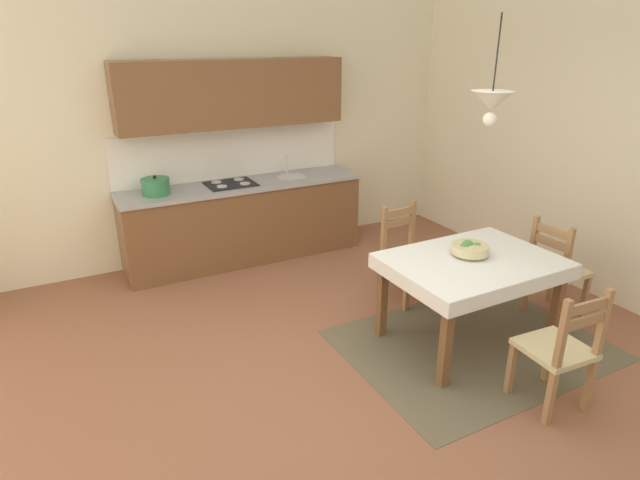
{
  "coord_description": "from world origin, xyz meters",
  "views": [
    {
      "loc": [
        -1.78,
        -2.77,
        2.43
      ],
      "look_at": [
        -0.03,
        0.55,
        0.96
      ],
      "focal_mm": 29.51,
      "sensor_mm": 36.0,
      "label": 1
    }
  ],
  "objects_px": {
    "dining_table": "(471,273)",
    "dining_chair_camera_side": "(560,350)",
    "kitchen_cabinetry": "(241,186)",
    "fruit_bowl": "(470,249)",
    "dining_chair_kitchen_side": "(406,256)",
    "dining_chair_window_side": "(556,270)",
    "pendant_lamp": "(492,102)"
  },
  "relations": [
    {
      "from": "dining_table",
      "to": "dining_chair_camera_side",
      "type": "height_order",
      "value": "dining_chair_camera_side"
    },
    {
      "from": "kitchen_cabinetry",
      "to": "fruit_bowl",
      "type": "relative_size",
      "value": 9.02
    },
    {
      "from": "dining_table",
      "to": "dining_chair_kitchen_side",
      "type": "distance_m",
      "value": 0.91
    },
    {
      "from": "dining_chair_window_side",
      "to": "dining_chair_camera_side",
      "type": "relative_size",
      "value": 1.0
    },
    {
      "from": "dining_chair_camera_side",
      "to": "fruit_bowl",
      "type": "xyz_separation_m",
      "value": [
        0.07,
        0.99,
        0.37
      ]
    },
    {
      "from": "dining_chair_window_side",
      "to": "dining_chair_kitchen_side",
      "type": "xyz_separation_m",
      "value": [
        -0.99,
        0.91,
        0.0
      ]
    },
    {
      "from": "dining_table",
      "to": "dining_chair_camera_side",
      "type": "relative_size",
      "value": 1.46
    },
    {
      "from": "pendant_lamp",
      "to": "fruit_bowl",
      "type": "bearing_deg",
      "value": -151.24
    },
    {
      "from": "fruit_bowl",
      "to": "dining_chair_window_side",
      "type": "bearing_deg",
      "value": -5.16
    },
    {
      "from": "dining_table",
      "to": "fruit_bowl",
      "type": "relative_size",
      "value": 4.54
    },
    {
      "from": "dining_chair_window_side",
      "to": "dining_chair_camera_side",
      "type": "height_order",
      "value": "same"
    },
    {
      "from": "pendant_lamp",
      "to": "dining_table",
      "type": "bearing_deg",
      "value": -136.6
    },
    {
      "from": "dining_chair_window_side",
      "to": "pendant_lamp",
      "type": "bearing_deg",
      "value": 169.7
    },
    {
      "from": "dining_chair_kitchen_side",
      "to": "dining_chair_camera_side",
      "type": "bearing_deg",
      "value": -92.2
    },
    {
      "from": "dining_chair_window_side",
      "to": "dining_chair_kitchen_side",
      "type": "height_order",
      "value": "same"
    },
    {
      "from": "dining_chair_camera_side",
      "to": "dining_chair_kitchen_side",
      "type": "bearing_deg",
      "value": 87.8
    },
    {
      "from": "dining_table",
      "to": "fruit_bowl",
      "type": "bearing_deg",
      "value": 75.07
    },
    {
      "from": "kitchen_cabinetry",
      "to": "pendant_lamp",
      "type": "height_order",
      "value": "pendant_lamp"
    },
    {
      "from": "dining_chair_camera_side",
      "to": "pendant_lamp",
      "type": "distance_m",
      "value": 1.86
    },
    {
      "from": "kitchen_cabinetry",
      "to": "dining_chair_camera_side",
      "type": "xyz_separation_m",
      "value": [
        0.98,
        -3.52,
        -0.41
      ]
    },
    {
      "from": "dining_chair_camera_side",
      "to": "fruit_bowl",
      "type": "height_order",
      "value": "dining_chair_camera_side"
    },
    {
      "from": "pendant_lamp",
      "to": "kitchen_cabinetry",
      "type": "bearing_deg",
      "value": 115.5
    },
    {
      "from": "fruit_bowl",
      "to": "dining_chair_camera_side",
      "type": "bearing_deg",
      "value": -93.77
    },
    {
      "from": "dining_table",
      "to": "dining_chair_camera_side",
      "type": "distance_m",
      "value": 0.95
    },
    {
      "from": "dining_chair_kitchen_side",
      "to": "pendant_lamp",
      "type": "xyz_separation_m",
      "value": [
        0.12,
        -0.75,
        1.52
      ]
    },
    {
      "from": "dining_chair_window_side",
      "to": "dining_chair_kitchen_side",
      "type": "relative_size",
      "value": 1.0
    },
    {
      "from": "dining_chair_window_side",
      "to": "fruit_bowl",
      "type": "relative_size",
      "value": 3.1
    },
    {
      "from": "kitchen_cabinetry",
      "to": "fruit_bowl",
      "type": "bearing_deg",
      "value": -67.48
    },
    {
      "from": "kitchen_cabinetry",
      "to": "fruit_bowl",
      "type": "height_order",
      "value": "kitchen_cabinetry"
    },
    {
      "from": "dining_chair_camera_side",
      "to": "dining_chair_window_side",
      "type": "bearing_deg",
      "value": 40.33
    },
    {
      "from": "kitchen_cabinetry",
      "to": "dining_chair_window_side",
      "type": "bearing_deg",
      "value": -51.97
    },
    {
      "from": "dining_chair_camera_side",
      "to": "dining_chair_kitchen_side",
      "type": "relative_size",
      "value": 1.0
    }
  ]
}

